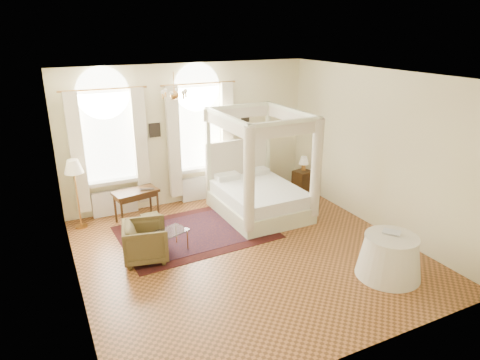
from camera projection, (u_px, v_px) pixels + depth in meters
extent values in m
plane|color=#9B5A2D|center=(247.00, 252.00, 8.16)|extent=(6.00, 6.00, 0.00)
plane|color=#F6E6BB|center=(190.00, 135.00, 10.14)|extent=(6.00, 0.00, 6.00)
plane|color=#F6E6BB|center=(362.00, 243.00, 5.06)|extent=(6.00, 0.00, 6.00)
plane|color=#F6E6BB|center=(68.00, 199.00, 6.36)|extent=(0.00, 6.00, 6.00)
plane|color=#F6E6BB|center=(376.00, 150.00, 8.84)|extent=(0.00, 6.00, 6.00)
plane|color=white|center=(248.00, 76.00, 7.04)|extent=(6.00, 6.00, 0.00)
cube|color=silver|center=(108.00, 137.00, 9.27)|extent=(1.10, 0.04, 1.90)
cylinder|color=silver|center=(103.00, 93.00, 8.95)|extent=(1.10, 0.04, 1.10)
cube|color=white|center=(113.00, 181.00, 9.53)|extent=(1.32, 0.24, 0.08)
cube|color=beige|center=(77.00, 154.00, 8.94)|extent=(0.28, 0.14, 2.60)
cube|color=beige|center=(141.00, 147.00, 9.49)|extent=(0.28, 0.14, 2.60)
cube|color=white|center=(115.00, 202.00, 9.72)|extent=(1.00, 0.12, 0.58)
cube|color=silver|center=(198.00, 128.00, 10.14)|extent=(1.10, 0.04, 1.90)
cylinder|color=silver|center=(197.00, 87.00, 9.82)|extent=(1.10, 0.04, 1.10)
cube|color=white|center=(201.00, 168.00, 10.40)|extent=(1.32, 0.24, 0.08)
cube|color=beige|center=(174.00, 143.00, 9.81)|extent=(0.28, 0.14, 2.60)
cube|color=beige|center=(227.00, 137.00, 10.36)|extent=(0.28, 0.14, 2.60)
cube|color=white|center=(201.00, 188.00, 10.59)|extent=(1.00, 0.12, 0.58)
cylinder|color=#B07A3A|center=(174.00, 83.00, 7.75)|extent=(0.02, 0.02, 0.40)
sphere|color=#B07A3A|center=(174.00, 95.00, 7.83)|extent=(0.16, 0.16, 0.16)
sphere|color=beige|center=(186.00, 91.00, 7.89)|extent=(0.07, 0.07, 0.07)
sphere|color=beige|center=(177.00, 90.00, 8.01)|extent=(0.07, 0.07, 0.07)
sphere|color=beige|center=(165.00, 90.00, 7.92)|extent=(0.07, 0.07, 0.07)
sphere|color=beige|center=(162.00, 92.00, 7.71)|extent=(0.07, 0.07, 0.07)
sphere|color=beige|center=(172.00, 93.00, 7.60)|extent=(0.07, 0.07, 0.07)
sphere|color=beige|center=(183.00, 92.00, 7.69)|extent=(0.07, 0.07, 0.07)
cube|color=black|center=(155.00, 130.00, 9.69)|extent=(0.26, 0.03, 0.32)
cube|color=black|center=(245.00, 117.00, 10.61)|extent=(0.22, 0.03, 0.26)
cube|color=beige|center=(259.00, 206.00, 9.81)|extent=(1.76, 2.16, 0.36)
cube|color=white|center=(259.00, 193.00, 9.70)|extent=(1.65, 2.05, 0.28)
cube|color=beige|center=(239.00, 164.00, 10.42)|extent=(1.72, 0.11, 1.21)
cube|color=beige|center=(208.00, 158.00, 9.97)|extent=(0.09, 0.09, 2.33)
cube|color=beige|center=(267.00, 150.00, 10.66)|extent=(0.09, 0.09, 2.33)
cube|color=beige|center=(249.00, 185.00, 8.30)|extent=(0.09, 0.09, 2.33)
cube|color=beige|center=(316.00, 173.00, 8.98)|extent=(0.09, 0.09, 2.33)
cube|color=beige|center=(239.00, 106.00, 9.92)|extent=(1.72, 0.11, 0.08)
cube|color=beige|center=(286.00, 122.00, 8.24)|extent=(1.72, 0.11, 0.08)
cube|color=beige|center=(226.00, 117.00, 8.74)|extent=(0.12, 2.13, 0.08)
cube|color=beige|center=(292.00, 110.00, 9.43)|extent=(0.12, 2.13, 0.08)
cube|color=beige|center=(239.00, 112.00, 9.97)|extent=(1.78, 0.07, 0.28)
cube|color=beige|center=(286.00, 129.00, 8.29)|extent=(1.78, 0.07, 0.28)
cube|color=beige|center=(226.00, 124.00, 8.79)|extent=(0.08, 2.19, 0.28)
cube|color=beige|center=(291.00, 117.00, 9.47)|extent=(0.08, 2.19, 0.28)
cylinder|color=beige|center=(249.00, 180.00, 8.26)|extent=(0.22, 0.22, 2.12)
cylinder|color=beige|center=(316.00, 168.00, 8.95)|extent=(0.22, 0.22, 2.12)
cube|color=#3E2611|center=(302.00, 182.00, 11.01)|extent=(0.48, 0.45, 0.59)
cylinder|color=#B07A3A|center=(304.00, 167.00, 10.95)|extent=(0.11, 0.11, 0.18)
cone|color=beige|center=(304.00, 160.00, 10.89)|extent=(0.25, 0.25, 0.19)
cube|color=#3E2611|center=(135.00, 192.00, 9.28)|extent=(1.02, 0.66, 0.06)
cube|color=#3E2611|center=(136.00, 196.00, 9.31)|extent=(0.91, 0.55, 0.09)
cylinder|color=#3E2611|center=(115.00, 208.00, 9.31)|extent=(0.05, 0.05, 0.66)
cylinder|color=#3E2611|center=(150.00, 200.00, 9.78)|extent=(0.05, 0.05, 0.66)
cylinder|color=#3E2611|center=(122.00, 214.00, 9.02)|extent=(0.05, 0.05, 0.66)
cylinder|color=#3E2611|center=(158.00, 205.00, 9.49)|extent=(0.05, 0.05, 0.66)
imported|color=black|center=(147.00, 189.00, 9.36)|extent=(0.36, 0.29, 0.02)
cube|color=#4A3F1F|center=(151.00, 217.00, 8.76)|extent=(0.39, 0.39, 0.07)
cylinder|color=#3E2611|center=(148.00, 231.00, 8.65)|extent=(0.04, 0.04, 0.35)
cylinder|color=#3E2611|center=(161.00, 227.00, 8.78)|extent=(0.04, 0.04, 0.35)
cylinder|color=#3E2611|center=(143.00, 225.00, 8.87)|extent=(0.04, 0.04, 0.35)
cylinder|color=#3E2611|center=(156.00, 223.00, 9.01)|extent=(0.04, 0.04, 0.35)
imported|color=#4C3F20|center=(146.00, 241.00, 7.82)|extent=(0.94, 0.92, 0.73)
cube|color=silver|center=(170.00, 232.00, 8.08)|extent=(0.72, 0.61, 0.02)
cylinder|color=#B07A3A|center=(165.00, 249.00, 7.86)|extent=(0.02, 0.02, 0.41)
cylinder|color=#B07A3A|center=(188.00, 239.00, 8.22)|extent=(0.02, 0.02, 0.41)
cylinder|color=#B07A3A|center=(154.00, 243.00, 8.09)|extent=(0.02, 0.02, 0.41)
cylinder|color=#B07A3A|center=(176.00, 234.00, 8.45)|extent=(0.02, 0.02, 0.41)
cylinder|color=#B07A3A|center=(82.00, 226.00, 9.20)|extent=(0.27, 0.27, 0.03)
cylinder|color=#B07A3A|center=(78.00, 198.00, 8.98)|extent=(0.04, 0.04, 1.33)
cone|color=beige|center=(73.00, 166.00, 8.74)|extent=(0.39, 0.39, 0.28)
cube|color=#40110F|center=(196.00, 232.00, 8.96)|extent=(3.15, 2.34, 0.01)
cube|color=black|center=(196.00, 232.00, 8.95)|extent=(2.66, 1.84, 0.01)
cone|color=beige|center=(389.00, 257.00, 7.30)|extent=(1.10, 1.10, 0.71)
cylinder|color=beige|center=(392.00, 237.00, 7.17)|extent=(0.90, 0.90, 0.04)
imported|color=black|center=(391.00, 235.00, 7.19)|extent=(0.35, 0.36, 0.03)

